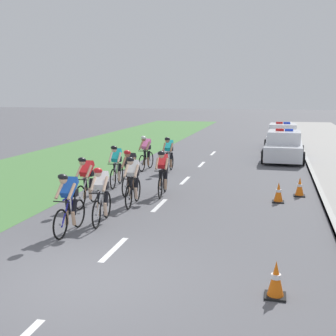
% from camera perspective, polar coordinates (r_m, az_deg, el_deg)
% --- Properties ---
extents(ground_plane, '(160.00, 160.00, 0.00)m').
position_cam_1_polar(ground_plane, '(8.75, -10.67, -13.63)').
color(ground_plane, '#56565B').
extents(kerb_edge, '(0.16, 60.00, 0.13)m').
position_cam_1_polar(kerb_edge, '(21.64, 17.32, 0.25)').
color(kerb_edge, '#9E9E99').
rests_on(kerb_edge, ground).
extents(grass_verge, '(7.00, 60.00, 0.01)m').
position_cam_1_polar(grass_verge, '(23.79, -11.60, 1.16)').
color(grass_verge, '#4C7F42').
rests_on(grass_verge, ground).
extents(lane_markings_centre, '(0.14, 21.60, 0.01)m').
position_cam_1_polar(lane_markings_centre, '(15.74, 0.73, -2.94)').
color(lane_markings_centre, white).
rests_on(lane_markings_centre, ground).
extents(cyclist_lead, '(0.42, 1.72, 1.56)m').
position_cam_1_polar(cyclist_lead, '(11.26, -12.34, -4.18)').
color(cyclist_lead, black).
rests_on(cyclist_lead, ground).
extents(cyclist_second, '(0.45, 1.72, 1.56)m').
position_cam_1_polar(cyclist_second, '(11.97, -8.37, -3.24)').
color(cyclist_second, black).
rests_on(cyclist_second, ground).
extents(cyclist_third, '(0.42, 1.72, 1.56)m').
position_cam_1_polar(cyclist_third, '(13.84, -10.19, -1.54)').
color(cyclist_third, black).
rests_on(cyclist_third, ground).
extents(cyclist_fourth, '(0.43, 1.72, 1.56)m').
position_cam_1_polar(cyclist_fourth, '(13.73, -4.45, -1.50)').
color(cyclist_fourth, black).
rests_on(cyclist_fourth, ground).
extents(cyclist_fifth, '(0.42, 1.72, 1.56)m').
position_cam_1_polar(cyclist_fifth, '(15.26, -4.79, -0.38)').
color(cyclist_fifth, black).
rests_on(cyclist_fifth, ground).
extents(cyclist_sixth, '(0.44, 1.72, 1.56)m').
position_cam_1_polar(cyclist_sixth, '(15.02, -0.68, -0.51)').
color(cyclist_sixth, black).
rests_on(cyclist_sixth, ground).
extents(cyclist_seventh, '(0.44, 1.72, 1.56)m').
position_cam_1_polar(cyclist_seventh, '(16.53, -6.50, 0.37)').
color(cyclist_seventh, black).
rests_on(cyclist_seventh, ground).
extents(cyclist_eighth, '(0.42, 1.72, 1.56)m').
position_cam_1_polar(cyclist_eighth, '(19.37, 0.09, 1.79)').
color(cyclist_eighth, black).
rests_on(cyclist_eighth, ground).
extents(cyclist_ninth, '(0.45, 1.72, 1.56)m').
position_cam_1_polar(cyclist_ninth, '(19.92, -2.79, 2.00)').
color(cyclist_ninth, black).
rests_on(cyclist_ninth, ground).
extents(police_car_nearest, '(2.10, 4.45, 1.59)m').
position_cam_1_polar(police_car_nearest, '(23.41, 14.32, 2.59)').
color(police_car_nearest, silver).
rests_on(police_car_nearest, ground).
extents(police_car_second, '(2.09, 4.45, 1.59)m').
position_cam_1_polar(police_car_second, '(28.48, 14.19, 3.81)').
color(police_car_second, white).
rests_on(police_car_second, ground).
extents(traffic_cone_near, '(0.36, 0.36, 0.64)m').
position_cam_1_polar(traffic_cone_near, '(8.04, 13.38, -13.48)').
color(traffic_cone_near, black).
rests_on(traffic_cone_near, ground).
extents(traffic_cone_mid, '(0.36, 0.36, 0.64)m').
position_cam_1_polar(traffic_cone_mid, '(15.58, 16.20, -2.30)').
color(traffic_cone_mid, black).
rests_on(traffic_cone_mid, ground).
extents(traffic_cone_far, '(0.36, 0.36, 0.64)m').
position_cam_1_polar(traffic_cone_far, '(14.56, 13.71, -3.02)').
color(traffic_cone_far, black).
rests_on(traffic_cone_far, ground).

